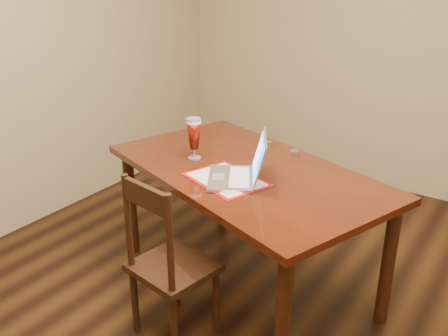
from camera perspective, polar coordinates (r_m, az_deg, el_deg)
The scene contains 3 objects.
room_shell at distance 2.17m, azimuth 5.40°, elevation 17.20°, with size 4.51×5.01×2.71m.
dining_table at distance 3.02m, azimuth 2.39°, elevation -1.68°, with size 1.95×1.48×1.07m.
dining_chair at distance 2.74m, azimuth -6.32°, elevation -10.89°, with size 0.47×0.45×0.97m.
Camera 1 is at (1.04, -1.89, 1.96)m, focal length 40.00 mm.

